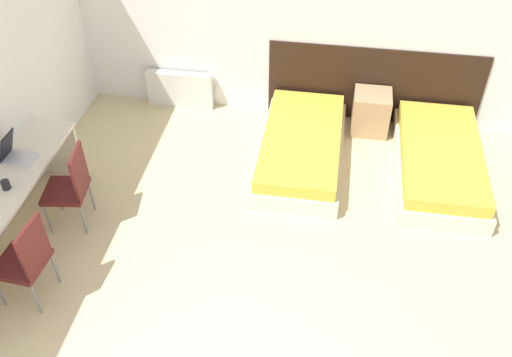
{
  "coord_description": "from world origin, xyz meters",
  "views": [
    {
      "loc": [
        0.69,
        -1.78,
        4.36
      ],
      "look_at": [
        0.0,
        2.53,
        0.55
      ],
      "focal_mm": 40.0,
      "sensor_mm": 36.0,
      "label": 1
    }
  ],
  "objects_px": {
    "bed_near_window": "(301,148)",
    "nightstand": "(371,112)",
    "laptop": "(15,154)",
    "bed_near_door": "(439,161)",
    "chair_near_notebook": "(26,258)",
    "chair_near_laptop": "(71,185)"
  },
  "relations": [
    {
      "from": "bed_near_window",
      "to": "chair_near_notebook",
      "type": "relative_size",
      "value": 2.05
    },
    {
      "from": "bed_near_window",
      "to": "bed_near_door",
      "type": "xyz_separation_m",
      "value": [
        1.6,
        0.0,
        0.0
      ]
    },
    {
      "from": "chair_near_notebook",
      "to": "chair_near_laptop",
      "type": "bearing_deg",
      "value": 94.2
    },
    {
      "from": "bed_near_window",
      "to": "nightstand",
      "type": "xyz_separation_m",
      "value": [
        0.8,
        0.75,
        0.09
      ]
    },
    {
      "from": "chair_near_laptop",
      "to": "laptop",
      "type": "xyz_separation_m",
      "value": [
        -0.53,
        0.04,
        0.3
      ]
    },
    {
      "from": "chair_near_laptop",
      "to": "bed_near_door",
      "type": "bearing_deg",
      "value": 12.64
    },
    {
      "from": "chair_near_laptop",
      "to": "laptop",
      "type": "distance_m",
      "value": 0.61
    },
    {
      "from": "chair_near_laptop",
      "to": "nightstand",
      "type": "bearing_deg",
      "value": 27.95
    },
    {
      "from": "bed_near_window",
      "to": "chair_near_laptop",
      "type": "distance_m",
      "value": 2.66
    },
    {
      "from": "bed_near_window",
      "to": "laptop",
      "type": "bearing_deg",
      "value": -153.53
    },
    {
      "from": "bed_near_window",
      "to": "nightstand",
      "type": "relative_size",
      "value": 3.6
    },
    {
      "from": "chair_near_notebook",
      "to": "laptop",
      "type": "xyz_separation_m",
      "value": [
        -0.53,
        1.03,
        0.3
      ]
    },
    {
      "from": "laptop",
      "to": "chair_near_notebook",
      "type": "bearing_deg",
      "value": -61.13
    },
    {
      "from": "chair_near_notebook",
      "to": "bed_near_window",
      "type": "bearing_deg",
      "value": 51.4
    },
    {
      "from": "bed_near_door",
      "to": "laptop",
      "type": "distance_m",
      "value": 4.61
    },
    {
      "from": "bed_near_door",
      "to": "nightstand",
      "type": "height_order",
      "value": "nightstand"
    },
    {
      "from": "laptop",
      "to": "nightstand",
      "type": "bearing_deg",
      "value": 32.48
    },
    {
      "from": "bed_near_window",
      "to": "bed_near_door",
      "type": "height_order",
      "value": "same"
    },
    {
      "from": "nightstand",
      "to": "laptop",
      "type": "relative_size",
      "value": 1.69
    },
    {
      "from": "laptop",
      "to": "bed_near_door",
      "type": "bearing_deg",
      "value": 19.11
    },
    {
      "from": "chair_near_notebook",
      "to": "nightstand",
      "type": "bearing_deg",
      "value": 50.38
    },
    {
      "from": "chair_near_laptop",
      "to": "chair_near_notebook",
      "type": "height_order",
      "value": "same"
    }
  ]
}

